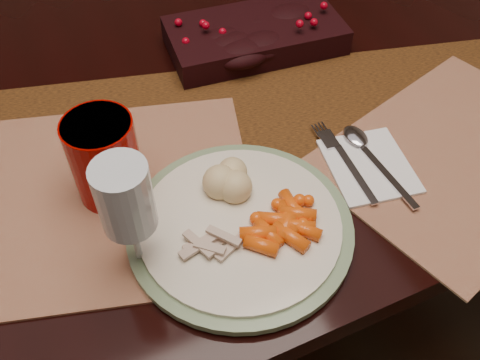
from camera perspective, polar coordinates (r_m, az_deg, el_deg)
name	(u,v)px	position (r m, az deg, el deg)	size (l,w,h in m)	color
floor	(204,296)	(1.53, -3.84, -12.27)	(5.00, 5.00, 0.00)	black
dining_table	(196,215)	(1.21, -4.73, -3.72)	(1.80, 1.00, 0.75)	black
table_runner	(243,126)	(0.85, 0.30, 5.76)	(1.52, 0.31, 0.00)	#402D10
centerpiece	(255,32)	(1.00, 1.61, 15.52)	(0.31, 0.16, 0.06)	black
placemat_main	(459,155)	(0.87, 22.29, 2.48)	(0.41, 0.30, 0.00)	brown
placemat_second	(78,198)	(0.79, -16.85, -1.85)	(0.49, 0.36, 0.00)	brown
dinner_plate	(240,226)	(0.71, 0.01, -4.98)	(0.30, 0.30, 0.02)	beige
baby_carrots	(273,226)	(0.69, 3.50, -4.90)	(0.10, 0.08, 0.02)	#EC500B
mashed_potatoes	(222,178)	(0.72, -1.96, 0.23)	(0.08, 0.07, 0.05)	beige
turkey_shreds	(212,246)	(0.68, -2.96, -7.00)	(0.07, 0.06, 0.02)	tan
napkin	(369,166)	(0.81, 13.58, 1.49)	(0.12, 0.14, 0.00)	white
fork	(348,164)	(0.80, 11.48, 1.64)	(0.02, 0.15, 0.00)	white
spoon	(377,163)	(0.81, 14.46, 1.72)	(0.03, 0.16, 0.00)	silver
red_cup	(105,159)	(0.73, -14.21, 2.19)	(0.09, 0.09, 0.13)	#8B0300
wine_glass	(131,221)	(0.63, -11.59, -4.29)	(0.06, 0.06, 0.18)	silver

